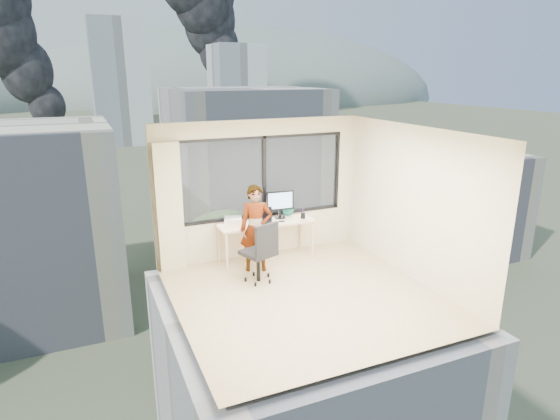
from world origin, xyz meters
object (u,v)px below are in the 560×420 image
game_console (233,219)px  laptop (262,216)px  handbag (288,211)px  desk (266,240)px  person (256,229)px  chair (258,251)px  monitor (280,204)px

game_console → laptop: laptop is taller
handbag → game_console: bearing=-164.4°
game_console → desk: bearing=-4.4°
person → desk: bearing=67.0°
person → handbag: 1.05m
desk → chair: bearing=-119.5°
desk → handbag: (0.53, 0.18, 0.47)m
person → game_console: person is taller
chair → game_console: size_ratio=3.45×
desk → monitor: monitor is taller
desk → chair: size_ratio=1.65×
chair → monitor: size_ratio=2.04×
chair → handbag: 1.48m
person → handbag: person is taller
person → handbag: bearing=51.5°
monitor → laptop: 0.45m
desk → person: bearing=-131.4°
game_console → handbag: bearing=15.9°
desk → chair: 1.00m
game_console → laptop: (0.48, -0.27, 0.08)m
desk → person: size_ratio=1.16×
desk → game_console: 0.74m
game_console → monitor: bearing=10.2°
person → laptop: bearing=72.3°
desk → game_console: bearing=156.3°
chair → monitor: bearing=30.2°
monitor → game_console: monitor is taller
desk → monitor: size_ratio=3.36×
chair → game_console: bearing=74.5°
chair → person: person is taller
laptop → desk: bearing=36.3°
game_console → chair: bearing=-66.6°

